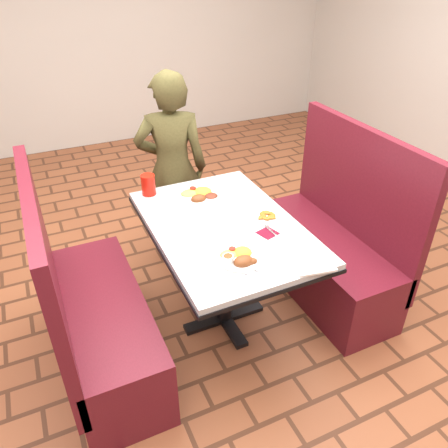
{
  "coord_description": "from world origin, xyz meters",
  "views": [
    {
      "loc": [
        -0.89,
        -1.93,
        2.09
      ],
      "look_at": [
        0.0,
        0.0,
        0.75
      ],
      "focal_mm": 35.0,
      "sensor_mm": 36.0,
      "label": 1
    }
  ],
  "objects_px": {
    "dining_table": "(224,238)",
    "booth_bench_left": "(95,319)",
    "booth_bench_right": "(329,250)",
    "near_dinner_plate": "(240,256)",
    "plantain_plate": "(267,217)",
    "diner_person": "(172,169)",
    "far_dinner_plate": "(200,194)",
    "red_tumbler": "(148,185)"
  },
  "relations": [
    {
      "from": "booth_bench_right",
      "to": "near_dinner_plate",
      "type": "height_order",
      "value": "booth_bench_right"
    },
    {
      "from": "dining_table",
      "to": "plantain_plate",
      "type": "bearing_deg",
      "value": -10.98
    },
    {
      "from": "near_dinner_plate",
      "to": "booth_bench_left",
      "type": "bearing_deg",
      "value": 154.67
    },
    {
      "from": "booth_bench_left",
      "to": "booth_bench_right",
      "type": "bearing_deg",
      "value": 0.0
    },
    {
      "from": "far_dinner_plate",
      "to": "plantain_plate",
      "type": "distance_m",
      "value": 0.48
    },
    {
      "from": "plantain_plate",
      "to": "red_tumbler",
      "type": "xyz_separation_m",
      "value": [
        -0.54,
        0.58,
        0.06
      ]
    },
    {
      "from": "diner_person",
      "to": "red_tumbler",
      "type": "height_order",
      "value": "diner_person"
    },
    {
      "from": "diner_person",
      "to": "far_dinner_plate",
      "type": "distance_m",
      "value": 0.54
    },
    {
      "from": "dining_table",
      "to": "booth_bench_left",
      "type": "xyz_separation_m",
      "value": [
        -0.8,
        0.0,
        -0.32
      ]
    },
    {
      "from": "booth_bench_right",
      "to": "far_dinner_plate",
      "type": "height_order",
      "value": "booth_bench_right"
    },
    {
      "from": "near_dinner_plate",
      "to": "booth_bench_right",
      "type": "bearing_deg",
      "value": 21.65
    },
    {
      "from": "booth_bench_right",
      "to": "diner_person",
      "type": "xyz_separation_m",
      "value": [
        -0.8,
        0.89,
        0.39
      ]
    },
    {
      "from": "diner_person",
      "to": "near_dinner_plate",
      "type": "bearing_deg",
      "value": 103.81
    },
    {
      "from": "diner_person",
      "to": "far_dinner_plate",
      "type": "xyz_separation_m",
      "value": [
        0.0,
        -0.54,
        0.06
      ]
    },
    {
      "from": "diner_person",
      "to": "plantain_plate",
      "type": "height_order",
      "value": "diner_person"
    },
    {
      "from": "diner_person",
      "to": "plantain_plate",
      "type": "xyz_separation_m",
      "value": [
        0.26,
        -0.94,
        0.04
      ]
    },
    {
      "from": "near_dinner_plate",
      "to": "dining_table",
      "type": "bearing_deg",
      "value": 78.53
    },
    {
      "from": "booth_bench_left",
      "to": "diner_person",
      "type": "xyz_separation_m",
      "value": [
        0.79,
        0.89,
        0.39
      ]
    },
    {
      "from": "diner_person",
      "to": "red_tumbler",
      "type": "bearing_deg",
      "value": 69.02
    },
    {
      "from": "booth_bench_left",
      "to": "diner_person",
      "type": "distance_m",
      "value": 1.26
    },
    {
      "from": "plantain_plate",
      "to": "dining_table",
      "type": "bearing_deg",
      "value": 169.02
    },
    {
      "from": "diner_person",
      "to": "far_dinner_plate",
      "type": "bearing_deg",
      "value": 106.88
    },
    {
      "from": "diner_person",
      "to": "near_dinner_plate",
      "type": "xyz_separation_m",
      "value": [
        -0.07,
        -1.24,
        0.06
      ]
    },
    {
      "from": "far_dinner_plate",
      "to": "plantain_plate",
      "type": "xyz_separation_m",
      "value": [
        0.26,
        -0.41,
        -0.02
      ]
    },
    {
      "from": "dining_table",
      "to": "diner_person",
      "type": "distance_m",
      "value": 0.9
    },
    {
      "from": "dining_table",
      "to": "near_dinner_plate",
      "type": "relative_size",
      "value": 5.07
    },
    {
      "from": "booth_bench_right",
      "to": "near_dinner_plate",
      "type": "relative_size",
      "value": 5.02
    },
    {
      "from": "far_dinner_plate",
      "to": "plantain_plate",
      "type": "relative_size",
      "value": 1.66
    },
    {
      "from": "near_dinner_plate",
      "to": "red_tumbler",
      "type": "bearing_deg",
      "value": 103.79
    },
    {
      "from": "dining_table",
      "to": "far_dinner_plate",
      "type": "height_order",
      "value": "far_dinner_plate"
    },
    {
      "from": "diner_person",
      "to": "booth_bench_right",
      "type": "bearing_deg",
      "value": 148.75
    },
    {
      "from": "near_dinner_plate",
      "to": "far_dinner_plate",
      "type": "height_order",
      "value": "same"
    },
    {
      "from": "near_dinner_plate",
      "to": "far_dinner_plate",
      "type": "xyz_separation_m",
      "value": [
        0.07,
        0.7,
        0.0
      ]
    },
    {
      "from": "plantain_plate",
      "to": "booth_bench_right",
      "type": "bearing_deg",
      "value": 5.23
    },
    {
      "from": "booth_bench_right",
      "to": "dining_table",
      "type": "bearing_deg",
      "value": 180.0
    },
    {
      "from": "dining_table",
      "to": "booth_bench_left",
      "type": "height_order",
      "value": "booth_bench_left"
    },
    {
      "from": "red_tumbler",
      "to": "booth_bench_left",
      "type": "bearing_deg",
      "value": -133.92
    },
    {
      "from": "diner_person",
      "to": "plantain_plate",
      "type": "bearing_deg",
      "value": 122.26
    },
    {
      "from": "near_dinner_plate",
      "to": "far_dinner_plate",
      "type": "relative_size",
      "value": 0.83
    },
    {
      "from": "red_tumbler",
      "to": "near_dinner_plate",
      "type": "bearing_deg",
      "value": -76.21
    },
    {
      "from": "dining_table",
      "to": "red_tumbler",
      "type": "distance_m",
      "value": 0.63
    },
    {
      "from": "red_tumbler",
      "to": "diner_person",
      "type": "bearing_deg",
      "value": 52.19
    }
  ]
}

